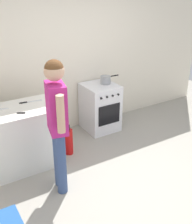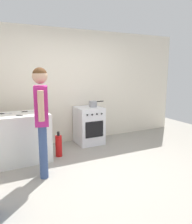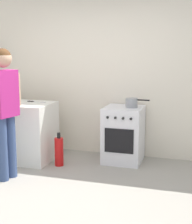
{
  "view_description": "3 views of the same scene",
  "coord_description": "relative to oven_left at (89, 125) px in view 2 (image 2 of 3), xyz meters",
  "views": [
    {
      "loc": [
        -2.11,
        -2.37,
        2.47
      ],
      "look_at": [
        -0.22,
        0.76,
        0.79
      ],
      "focal_mm": 45.0,
      "sensor_mm": 36.0,
      "label": 1
    },
    {
      "loc": [
        -1.67,
        -2.91,
        1.68
      ],
      "look_at": [
        0.07,
        0.63,
        0.92
      ],
      "focal_mm": 35.0,
      "sensor_mm": 36.0,
      "label": 2
    },
    {
      "loc": [
        1.43,
        -3.43,
        1.71
      ],
      "look_at": [
        0.18,
        0.69,
        0.92
      ],
      "focal_mm": 55.0,
      "sensor_mm": 36.0,
      "label": 3
    }
  ],
  "objects": [
    {
      "name": "ground_plane",
      "position": [
        -0.35,
        -1.58,
        -0.43
      ],
      "size": [
        8.0,
        8.0,
        0.0
      ],
      "primitive_type": "plane",
      "color": "gray"
    },
    {
      "name": "back_wall",
      "position": [
        -0.35,
        0.37,
        0.87
      ],
      "size": [
        6.0,
        0.1,
        2.6
      ],
      "primitive_type": "cube",
      "color": "silver",
      "rests_on": "ground"
    },
    {
      "name": "counter_unit",
      "position": [
        -1.7,
        -0.38,
        0.02
      ],
      "size": [
        1.3,
        0.7,
        0.9
      ],
      "primitive_type": "cube",
      "color": "silver",
      "rests_on": "ground"
    },
    {
      "name": "oven_left",
      "position": [
        0.0,
        0.0,
        0.0
      ],
      "size": [
        0.57,
        0.62,
        0.85
      ],
      "color": "silver",
      "rests_on": "ground"
    },
    {
      "name": "pot",
      "position": [
        0.12,
        0.01,
        0.49
      ],
      "size": [
        0.36,
        0.18,
        0.14
      ],
      "color": "gray",
      "rests_on": "oven_left"
    },
    {
      "name": "knife_paring",
      "position": [
        -1.55,
        -0.57,
        0.48
      ],
      "size": [
        0.2,
        0.12,
        0.01
      ],
      "color": "silver",
      "rests_on": "counter_unit"
    },
    {
      "name": "knife_carving",
      "position": [
        -1.35,
        -0.23,
        0.48
      ],
      "size": [
        0.33,
        0.07,
        0.01
      ],
      "color": "silver",
      "rests_on": "counter_unit"
    },
    {
      "name": "knife_utility",
      "position": [
        -1.8,
        -0.27,
        0.48
      ],
      "size": [
        0.25,
        0.11,
        0.01
      ],
      "color": "silver",
      "rests_on": "counter_unit"
    },
    {
      "name": "person",
      "position": [
        -1.32,
        -1.16,
        0.62
      ],
      "size": [
        0.27,
        0.56,
        1.72
      ],
      "color": "#384C7A",
      "rests_on": "ground"
    },
    {
      "name": "fire_extinguisher",
      "position": [
        -0.87,
        -0.48,
        -0.21
      ],
      "size": [
        0.13,
        0.13,
        0.5
      ],
      "color": "red",
      "rests_on": "ground"
    }
  ]
}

